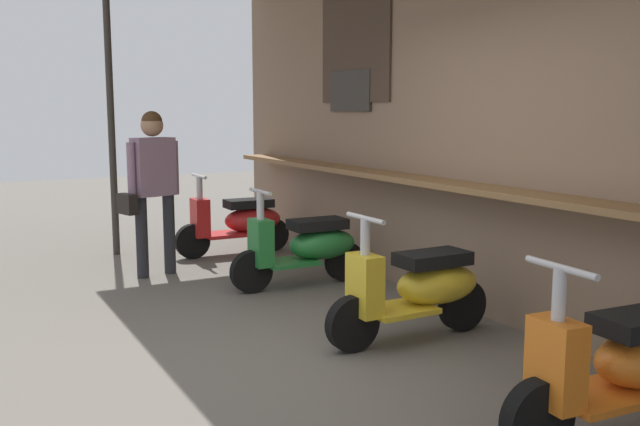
# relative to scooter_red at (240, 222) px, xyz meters

# --- Properties ---
(ground_plane) EXTENTS (28.06, 28.06, 0.00)m
(ground_plane) POSITION_rel_scooter_red_xyz_m (3.54, -1.08, -0.39)
(ground_plane) COLOR #605B54
(market_stall_facade) EXTENTS (10.02, 2.47, 3.58)m
(market_stall_facade) POSITION_rel_scooter_red_xyz_m (3.53, 0.78, 1.61)
(market_stall_facade) COLOR #7F6651
(market_stall_facade) RESTS_ON ground_plane
(scooter_red) EXTENTS (0.46, 1.40, 0.97)m
(scooter_red) POSITION_rel_scooter_red_xyz_m (0.00, 0.00, 0.00)
(scooter_red) COLOR red
(scooter_red) RESTS_ON ground_plane
(scooter_green) EXTENTS (0.46, 1.40, 0.97)m
(scooter_green) POSITION_rel_scooter_red_xyz_m (1.73, 0.00, 0.00)
(scooter_green) COLOR #237533
(scooter_green) RESTS_ON ground_plane
(scooter_yellow) EXTENTS (0.46, 1.40, 0.97)m
(scooter_yellow) POSITION_rel_scooter_red_xyz_m (3.55, 0.00, 0.00)
(scooter_yellow) COLOR gold
(scooter_yellow) RESTS_ON ground_plane
(scooter_orange) EXTENTS (0.48, 1.40, 0.97)m
(scooter_orange) POSITION_rel_scooter_red_xyz_m (5.35, -0.00, 0.00)
(scooter_orange) COLOR orange
(scooter_orange) RESTS_ON ground_plane
(shopper_with_handbag) EXTENTS (0.39, 0.66, 1.69)m
(shopper_with_handbag) POSITION_rel_scooter_red_xyz_m (0.61, -1.18, 0.64)
(shopper_with_handbag) COLOR #232328
(shopper_with_handbag) RESTS_ON ground_plane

